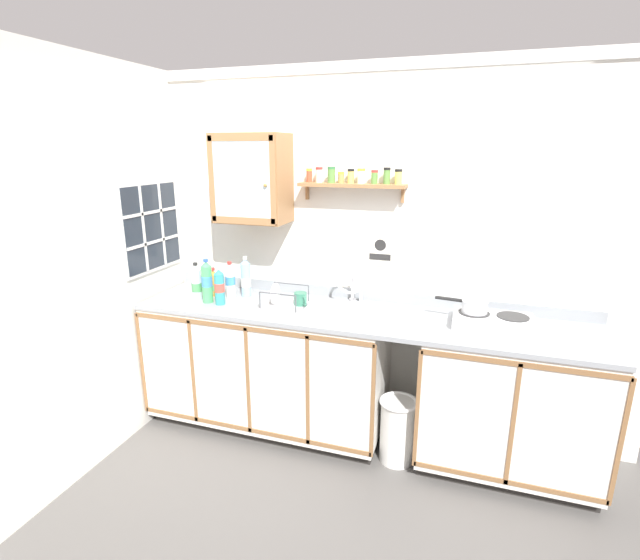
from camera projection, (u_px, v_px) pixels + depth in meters
name	position (u px, v px, depth m)	size (l,w,h in m)	color
floor	(340.00, 472.00, 3.04)	(6.12, 6.12, 0.00)	#565451
back_wall	(370.00, 254.00, 3.35)	(3.72, 0.07, 2.58)	silver
side_wall_left	(90.00, 270.00, 2.94)	(0.05, 3.50, 2.58)	silver
lower_cabinet_run	(268.00, 366.00, 3.47)	(1.75, 0.64, 0.93)	black
lower_cabinet_run_right	(509.00, 403.00, 2.96)	(1.10, 0.64, 0.93)	black
countertop	(357.00, 316.00, 3.13)	(3.08, 0.67, 0.03)	gray
backsplash	(368.00, 295.00, 3.40)	(3.08, 0.02, 0.08)	gray
sink	(345.00, 313.00, 3.20)	(0.53, 0.43, 0.41)	silver
hot_plate_stove	(493.00, 321.00, 2.90)	(0.48, 0.29, 0.07)	silver
saucepan	(474.00, 306.00, 2.93)	(0.33, 0.16, 0.08)	silver
bottle_juice_amber_0	(214.00, 284.00, 3.49)	(0.07, 0.07, 0.22)	gold
bottle_opaque_white_1	(230.00, 281.00, 3.43)	(0.07, 0.07, 0.28)	white
bottle_detergent_teal_2	(219.00, 287.00, 3.28)	(0.07, 0.07, 0.27)	teal
bottle_soda_green_3	(207.00, 282.00, 3.32)	(0.08, 0.08, 0.32)	#4CB266
bottle_water_blue_4	(246.00, 278.00, 3.47)	(0.07, 0.07, 0.30)	#8CB7E0
bottle_water_clear_5	(197.00, 284.00, 3.38)	(0.07, 0.07, 0.28)	silver
dish_rack	(283.00, 303.00, 3.27)	(0.29, 0.27, 0.16)	#B2B2B7
mug	(301.00, 300.00, 3.26)	(0.11, 0.11, 0.10)	#337259
wall_cabinet	(252.00, 179.00, 3.29)	(0.51, 0.34, 0.61)	#996B42
spice_shelf	(352.00, 182.00, 3.16)	(0.74, 0.14, 0.23)	#996B42
warning_sign	(380.00, 249.00, 3.29)	(0.18, 0.01, 0.24)	silver
window	(152.00, 227.00, 3.42)	(0.03, 0.63, 0.65)	#262D38
trash_bin	(398.00, 429.00, 3.10)	(0.25, 0.25, 0.45)	silver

